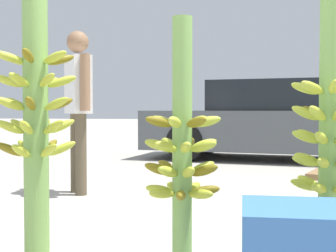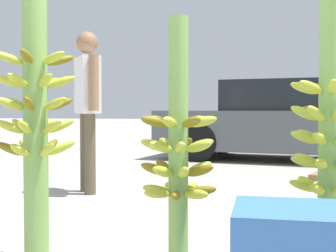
{
  "view_description": "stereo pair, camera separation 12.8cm",
  "coord_description": "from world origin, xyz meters",
  "px_view_note": "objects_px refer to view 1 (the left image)",
  "views": [
    {
      "loc": [
        0.37,
        -2.16,
        0.88
      ],
      "look_at": [
        -0.07,
        0.66,
        0.78
      ],
      "focal_mm": 50.0,
      "sensor_mm": 36.0,
      "label": 1
    },
    {
      "loc": [
        0.5,
        -2.14,
        0.88
      ],
      "look_at": [
        -0.07,
        0.66,
        0.78
      ],
      "focal_mm": 50.0,
      "sensor_mm": 36.0,
      "label": 2
    }
  ],
  "objects_px": {
    "banana_stalk_center": "(182,152)",
    "vendor_person": "(78,97)",
    "parked_car": "(276,122)",
    "banana_stalk_left": "(36,113)",
    "banana_stalk_right": "(330,125)"
  },
  "relations": [
    {
      "from": "banana_stalk_left",
      "to": "banana_stalk_center",
      "type": "xyz_separation_m",
      "value": [
        0.83,
        -0.05,
        -0.2
      ]
    },
    {
      "from": "banana_stalk_center",
      "to": "banana_stalk_right",
      "type": "height_order",
      "value": "banana_stalk_right"
    },
    {
      "from": "banana_stalk_center",
      "to": "vendor_person",
      "type": "relative_size",
      "value": 0.8
    },
    {
      "from": "banana_stalk_center",
      "to": "banana_stalk_right",
      "type": "distance_m",
      "value": 0.83
    },
    {
      "from": "banana_stalk_left",
      "to": "vendor_person",
      "type": "bearing_deg",
      "value": 104.03
    },
    {
      "from": "banana_stalk_right",
      "to": "vendor_person",
      "type": "distance_m",
      "value": 2.96
    },
    {
      "from": "banana_stalk_left",
      "to": "banana_stalk_center",
      "type": "distance_m",
      "value": 0.85
    },
    {
      "from": "vendor_person",
      "to": "parked_car",
      "type": "distance_m",
      "value": 4.38
    },
    {
      "from": "banana_stalk_left",
      "to": "parked_car",
      "type": "bearing_deg",
      "value": 73.72
    },
    {
      "from": "parked_car",
      "to": "vendor_person",
      "type": "bearing_deg",
      "value": 158.5
    },
    {
      "from": "banana_stalk_left",
      "to": "vendor_person",
      "type": "distance_m",
      "value": 2.29
    },
    {
      "from": "banana_stalk_center",
      "to": "vendor_person",
      "type": "xyz_separation_m",
      "value": [
        -1.38,
        2.26,
        0.35
      ]
    },
    {
      "from": "banana_stalk_center",
      "to": "parked_car",
      "type": "bearing_deg",
      "value": 81.38
    },
    {
      "from": "banana_stalk_center",
      "to": "vendor_person",
      "type": "bearing_deg",
      "value": 121.34
    },
    {
      "from": "banana_stalk_center",
      "to": "parked_car",
      "type": "relative_size",
      "value": 0.29
    }
  ]
}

